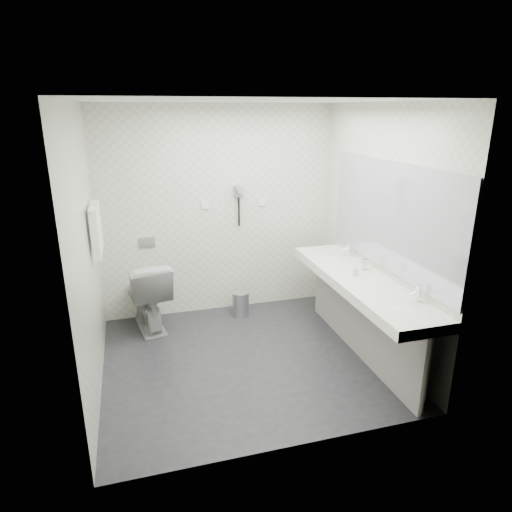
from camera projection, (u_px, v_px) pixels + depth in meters
name	position (u px, v px, depth m)	size (l,w,h in m)	color
floor	(246.00, 359.00, 4.58)	(2.80, 2.80, 0.00)	#232327
ceiling	(244.00, 101.00, 3.80)	(2.80, 2.80, 0.00)	white
wall_back	(218.00, 212.00, 5.37)	(2.80, 2.80, 0.00)	silver
wall_front	(294.00, 295.00, 3.00)	(2.80, 2.80, 0.00)	silver
wall_left	(86.00, 255.00, 3.82)	(2.60, 2.60, 0.00)	silver
wall_right	(378.00, 231.00, 4.55)	(2.60, 2.60, 0.00)	silver
vanity_counter	(360.00, 282.00, 4.44)	(0.55, 2.20, 0.10)	white
vanity_panel	(359.00, 321.00, 4.58)	(0.03, 2.15, 0.75)	gray
vanity_post_near	(425.00, 376.00, 3.64)	(0.06, 0.06, 0.75)	silver
vanity_post_far	(321.00, 284.00, 5.54)	(0.06, 0.06, 0.75)	silver
mirror	(390.00, 216.00, 4.30)	(0.02, 2.20, 1.05)	#B2BCC6
basin_near	(397.00, 305.00, 3.83)	(0.40, 0.31, 0.05)	white
basin_far	(332.00, 259.00, 5.02)	(0.40, 0.31, 0.05)	white
faucet_near	(418.00, 293.00, 3.86)	(0.04, 0.04, 0.15)	silver
faucet_far	(349.00, 250.00, 5.04)	(0.04, 0.04, 0.15)	silver
soap_bottle_a	(356.00, 271.00, 4.45)	(0.05, 0.05, 0.10)	white
glass_left	(365.00, 265.00, 4.61)	(0.06, 0.06, 0.11)	silver
toilet	(147.00, 294.00, 5.14)	(0.46, 0.81, 0.82)	white
flush_plate	(147.00, 242.00, 5.23)	(0.18, 0.02, 0.12)	#B2B5BA
pedal_bin	(241.00, 304.00, 5.52)	(0.21, 0.21, 0.29)	#B2B5BA
bin_lid	(240.00, 293.00, 5.47)	(0.21, 0.21, 0.01)	#B2B5BA
towel_rail	(92.00, 207.00, 4.25)	(0.02, 0.02, 0.62)	silver
towel_near	(95.00, 233.00, 4.19)	(0.07, 0.24, 0.48)	white
towel_far	(97.00, 226.00, 4.44)	(0.07, 0.24, 0.48)	white
dryer_cradle	(238.00, 191.00, 5.33)	(0.10, 0.04, 0.14)	gray
dryer_barrel	(240.00, 190.00, 5.26)	(0.08, 0.08, 0.14)	gray
dryer_cord	(239.00, 212.00, 5.40)	(0.02, 0.02, 0.35)	black
switch_plate_a	(205.00, 205.00, 5.29)	(0.09, 0.02, 0.09)	white
switch_plate_b	(262.00, 202.00, 5.48)	(0.09, 0.02, 0.09)	white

